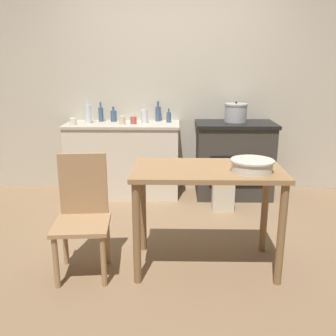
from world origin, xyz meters
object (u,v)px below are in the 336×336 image
object	(u,v)px
stove	(234,159)
bottle_far_left	(158,113)
cup_right	(73,122)
cup_far_right	(133,120)
mixing_bowl_large	(252,165)
bottle_left	(114,116)
cup_mid_right	(122,120)
work_table	(207,185)
bottle_center_right	(88,113)
flour_sack	(223,194)
bottle_center_left	(169,117)
chair	(83,213)
stock_pot	(236,113)
bottle_mid_left	(144,116)
bottle_center	(101,114)

from	to	relation	value
stove	bottle_far_left	distance (m)	1.06
cup_right	cup_far_right	size ratio (longest dim) A/B	0.93
mixing_bowl_large	bottle_left	world-z (taller)	bottle_left
mixing_bowl_large	cup_mid_right	xyz separation A→B (m)	(-1.15, 1.68, 0.07)
work_table	bottle_center_right	bearing A→B (deg)	126.68
flour_sack	bottle_center_right	size ratio (longest dim) A/B	1.21
cup_right	bottle_left	bearing A→B (deg)	34.88
stove	work_table	distance (m)	1.73
bottle_far_left	bottle_center_left	bearing A→B (deg)	-37.31
work_table	mixing_bowl_large	xyz separation A→B (m)	(0.31, -0.09, 0.18)
chair	bottle_center_left	world-z (taller)	bottle_center_left
stock_pot	cup_right	size ratio (longest dim) A/B	3.34
bottle_mid_left	bottle_center	xyz separation A→B (m)	(-0.53, 0.11, 0.01)
bottle_center_left	cup_mid_right	size ratio (longest dim) A/B	1.69
stove	stock_pot	size ratio (longest dim) A/B	3.43
bottle_center_left	cup_far_right	world-z (taller)	bottle_center_left
flour_sack	bottle_center_left	distance (m)	1.13
mixing_bowl_large	bottle_far_left	size ratio (longest dim) A/B	1.30
mixing_bowl_large	bottle_center	xyz separation A→B (m)	(-1.44, 1.90, 0.11)
stock_pot	bottle_mid_left	size ratio (longest dim) A/B	1.23
mixing_bowl_large	bottle_mid_left	bearing A→B (deg)	116.88
bottle_center_left	bottle_center_right	distance (m)	0.95
bottle_far_left	bottle_center	size ratio (longest dim) A/B	1.03
flour_sack	stock_pot	xyz separation A→B (m)	(0.18, 0.53, 0.82)
chair	bottle_center	distance (m)	1.96
cup_right	bottle_center_right	bearing A→B (deg)	50.91
flour_sack	cup_far_right	bearing A→B (deg)	155.01
flour_sack	bottle_center_left	world-z (taller)	bottle_center_left
mixing_bowl_large	stove	bearing A→B (deg)	85.13
chair	stock_pot	size ratio (longest dim) A/B	3.38
bottle_far_left	bottle_center_right	xyz separation A→B (m)	(-0.81, -0.17, 0.02)
work_table	chair	xyz separation A→B (m)	(-0.93, -0.08, -0.20)
work_table	bottle_center	xyz separation A→B (m)	(-1.13, 1.81, 0.29)
bottle_mid_left	cup_right	world-z (taller)	bottle_mid_left
bottle_center	bottle_center_right	size ratio (longest dim) A/B	0.79
bottle_center_left	bottle_center	xyz separation A→B (m)	(-0.81, 0.05, 0.03)
bottle_mid_left	bottle_center_left	size ratio (longest dim) A/B	1.33
cup_mid_right	cup_right	world-z (taller)	cup_mid_right
bottle_center	bottle_center_right	world-z (taller)	bottle_center_right
flour_sack	bottle_left	bearing A→B (deg)	152.77
flour_sack	stock_pot	distance (m)	0.99
bottle_center_right	cup_mid_right	bearing A→B (deg)	-13.23
bottle_left	cup_far_right	xyz separation A→B (m)	(0.26, -0.18, -0.03)
flour_sack	stock_pot	size ratio (longest dim) A/B	1.32
work_table	bottle_center	world-z (taller)	bottle_center
chair	bottle_mid_left	size ratio (longest dim) A/B	4.16
bottle_far_left	bottle_left	world-z (taller)	bottle_far_left
flour_sack	bottle_mid_left	size ratio (longest dim) A/B	1.63
bottle_center	bottle_center_right	xyz separation A→B (m)	(-0.13, -0.12, 0.02)
bottle_center_right	cup_right	size ratio (longest dim) A/B	3.65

